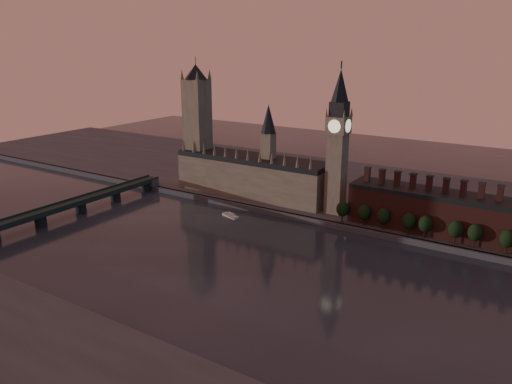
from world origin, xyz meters
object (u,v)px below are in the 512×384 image
Objects in this scene: victoria_tower at (197,122)px; river_boat at (230,215)px; westminster_bridge at (58,210)px; big_ben at (338,141)px.

victoria_tower is 7.04× the size of river_boat.
westminster_bridge is at bearing -127.51° from river_boat.
river_boat is at bearing -34.66° from victoria_tower.
victoria_tower is at bearing 161.93° from river_boat.
river_boat is at bearing 35.89° from westminster_bridge.
westminster_bridge is 123.94m from river_boat.
victoria_tower is 1.01× the size of big_ben.
westminster_bridge is at bearing -145.67° from big_ben.
victoria_tower reaches higher than westminster_bridge.
river_boat is at bearing -148.20° from big_ben.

